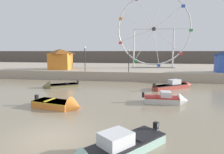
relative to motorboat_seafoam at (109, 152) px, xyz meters
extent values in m
plane|color=gray|center=(-3.22, 1.49, -0.33)|extent=(240.00, 240.00, 0.00)
cube|color=tan|center=(-3.22, 31.70, 0.31)|extent=(110.00, 21.48, 1.28)
cube|color=#564C47|center=(-3.22, 54.02, 1.87)|extent=(140.00, 3.00, 4.40)
cube|color=#93BCAD|center=(0.57, 0.66, -0.08)|extent=(3.70, 3.98, 0.49)
cube|color=black|center=(0.57, 0.66, 0.12)|extent=(3.69, 3.96, 0.08)
cube|color=black|center=(2.00, 2.30, 0.27)|extent=(0.31, 0.31, 0.44)
cube|color=silver|center=(0.23, 0.27, 0.43)|extent=(1.60, 1.62, 0.55)
cube|color=black|center=(0.91, 1.05, 0.19)|extent=(0.94, 0.84, 0.06)
cube|color=olive|center=(-8.20, 15.08, -0.15)|extent=(3.57, 3.05, 0.35)
cube|color=black|center=(-8.20, 15.08, -0.02)|extent=(3.55, 3.05, 0.08)
cone|color=olive|center=(-9.94, 13.92, -0.15)|extent=(1.53, 1.66, 1.39)
cube|color=black|center=(-6.73, 16.05, 0.13)|extent=(0.30, 0.31, 0.44)
cube|color=black|center=(-7.85, 15.31, 0.05)|extent=(0.82, 1.12, 0.06)
cube|color=silver|center=(2.92, 9.21, -0.06)|extent=(2.85, 1.34, 0.53)
cube|color=#B2231E|center=(2.92, 9.21, 0.16)|extent=(2.82, 1.36, 0.08)
cone|color=silver|center=(4.71, 9.20, -0.06)|extent=(0.79, 1.26, 1.25)
cube|color=black|center=(1.40, 9.23, 0.31)|extent=(0.20, 0.24, 0.44)
cube|color=silver|center=(3.28, 9.21, 0.43)|extent=(0.86, 1.06, 0.46)
cube|color=#B2231E|center=(2.57, 9.21, 0.23)|extent=(0.17, 1.12, 0.06)
cube|color=orange|center=(-5.50, 6.61, -0.07)|extent=(3.40, 2.17, 0.52)
cube|color=gold|center=(-5.50, 6.61, 0.15)|extent=(3.37, 2.18, 0.08)
cone|color=orange|center=(-3.57, 6.15, -0.07)|extent=(1.17, 1.56, 1.40)
cube|color=black|center=(-7.12, 7.00, 0.30)|extent=(0.25, 0.28, 0.44)
cube|color=gold|center=(-5.88, 6.70, 0.22)|extent=(0.45, 1.26, 0.06)
cube|color=#B24238|center=(4.57, 15.57, -0.07)|extent=(4.30, 3.55, 0.52)
cube|color=black|center=(4.57, 15.57, 0.15)|extent=(4.28, 3.54, 0.08)
cone|color=#B24238|center=(6.92, 17.31, -0.07)|extent=(1.59, 1.52, 0.95)
cube|color=black|center=(2.64, 14.14, 0.30)|extent=(0.30, 0.31, 0.44)
cube|color=silver|center=(5.04, 15.91, 0.47)|extent=(1.59, 1.47, 0.56)
cube|color=black|center=(4.11, 15.23, 0.22)|extent=(0.64, 0.78, 0.06)
torus|color=silver|center=(3.29, 29.89, 8.05)|extent=(13.25, 0.24, 13.25)
cylinder|color=#38383D|center=(3.29, 29.89, 8.05)|extent=(0.70, 0.50, 0.70)
cylinder|color=silver|center=(5.77, 29.89, 5.95)|extent=(5.01, 0.08, 4.27)
cube|color=red|center=(8.25, 29.89, 3.56)|extent=(0.56, 0.48, 0.44)
cylinder|color=silver|center=(6.55, 29.89, 8.04)|extent=(6.51, 0.08, 0.12)
cube|color=#33934C|center=(9.80, 29.89, 7.74)|extent=(0.56, 0.48, 0.44)
cylinder|color=silver|center=(5.80, 29.89, 10.13)|extent=(5.06, 0.08, 4.22)
cube|color=#3356B7|center=(8.30, 29.89, 11.93)|extent=(0.56, 0.48, 0.44)
cylinder|color=silver|center=(3.88, 29.89, 11.25)|extent=(1.24, 0.08, 6.41)
cylinder|color=silver|center=(1.68, 29.89, 10.88)|extent=(3.29, 0.08, 5.69)
cylinder|color=silver|center=(0.24, 29.89, 9.18)|extent=(6.13, 0.08, 2.33)
cube|color=orange|center=(-2.81, 29.89, 10.03)|extent=(0.56, 0.48, 0.44)
cylinder|color=silver|center=(0.23, 29.89, 6.96)|extent=(6.15, 0.08, 2.27)
cube|color=red|center=(-2.83, 29.89, 5.58)|extent=(0.56, 0.48, 0.44)
cylinder|color=silver|center=(1.65, 29.89, 5.25)|extent=(3.35, 0.08, 5.66)
cube|color=#33934C|center=(0.01, 29.89, 2.16)|extent=(0.56, 0.48, 0.44)
cylinder|color=silver|center=(3.84, 29.89, 4.85)|extent=(1.17, 0.08, 6.43)
cube|color=#3356B7|center=(4.39, 29.89, 1.36)|extent=(0.56, 0.48, 0.44)
cylinder|color=silver|center=(-0.28, 29.89, 4.50)|extent=(0.28, 0.28, 7.11)
cylinder|color=silver|center=(6.87, 29.89, 4.50)|extent=(0.28, 0.28, 7.11)
cylinder|color=silver|center=(3.29, 29.89, 8.05)|extent=(7.16, 0.18, 0.18)
cube|color=#4C4C51|center=(3.29, 29.89, 0.99)|extent=(7.96, 1.20, 0.08)
cube|color=orange|center=(-12.45, 24.08, 2.28)|extent=(3.57, 2.90, 2.66)
pyramid|color=brown|center=(-12.45, 24.08, 3.98)|extent=(3.93, 3.20, 0.80)
cylinder|color=#2D2D33|center=(-7.33, 21.38, 2.69)|extent=(0.12, 0.12, 3.49)
sphere|color=#F2EACC|center=(-7.33, 21.38, 4.58)|extent=(0.32, 0.32, 0.32)
cylinder|color=#2D2D33|center=(-0.66, 21.50, 2.47)|extent=(0.12, 0.12, 3.05)
sphere|color=#F2EACC|center=(-0.66, 21.50, 4.13)|extent=(0.32, 0.32, 0.32)
camera|label=1|loc=(1.22, -7.21, 4.00)|focal=31.11mm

